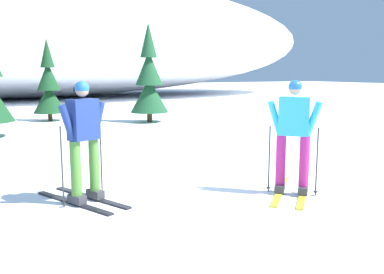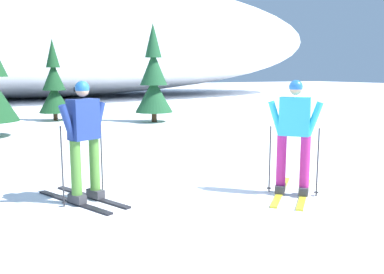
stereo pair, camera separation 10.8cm
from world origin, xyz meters
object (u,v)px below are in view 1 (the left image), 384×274
object	(u,v)px
skier_navy_jacket	(84,140)
pine_tree_center_right	(49,87)
pine_tree_far_right	(149,81)
skier_cyan_jacket	(293,135)

from	to	relation	value
skier_navy_jacket	pine_tree_center_right	size ratio (longest dim) A/B	0.56
skier_navy_jacket	pine_tree_far_right	xyz separation A→B (m)	(4.65, 8.83, 0.63)
pine_tree_center_right	pine_tree_far_right	xyz separation A→B (m)	(3.33, -2.20, 0.24)
skier_cyan_jacket	pine_tree_center_right	xyz separation A→B (m)	(-1.63, 12.16, 0.38)
skier_navy_jacket	pine_tree_center_right	distance (m)	11.12
skier_cyan_jacket	pine_tree_center_right	world-z (taller)	pine_tree_center_right
skier_cyan_jacket	pine_tree_center_right	size ratio (longest dim) A/B	0.56
pine_tree_center_right	pine_tree_far_right	bearing A→B (deg)	-33.51
pine_tree_far_right	skier_cyan_jacket	bearing A→B (deg)	-99.66
skier_cyan_jacket	pine_tree_far_right	xyz separation A→B (m)	(1.69, 9.96, 0.62)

